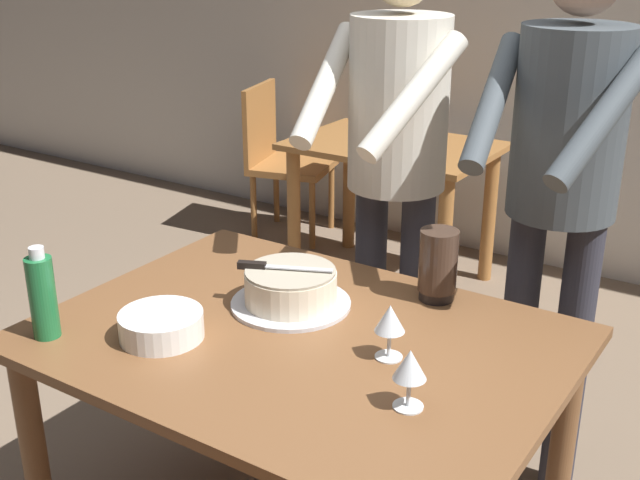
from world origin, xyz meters
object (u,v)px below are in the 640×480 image
wine_glass_near (390,320)px  hurricane_lamp (438,265)px  person_standing_beside (563,174)px  person_cutting_cake (396,150)px  main_dining_table (300,372)px  plate_stack (161,325)px  water_bottle (42,296)px  background_table (393,174)px  cake_on_platter (291,289)px  wine_glass_far (410,367)px  background_chair_1 (281,155)px  cake_knife (265,266)px

wine_glass_near → hurricane_lamp: bearing=97.4°
hurricane_lamp → person_standing_beside: size_ratio=0.12×
person_cutting_cake → person_standing_beside: 0.54m
person_standing_beside → main_dining_table: bearing=-120.0°
plate_stack → water_bottle: bearing=-148.3°
plate_stack → background_table: 2.21m
main_dining_table → person_standing_beside: 0.96m
water_bottle → cake_on_platter: bearing=49.2°
wine_glass_far → background_chair_1: bearing=131.3°
main_dining_table → wine_glass_near: (0.25, 0.02, 0.21)m
cake_on_platter → cake_knife: 0.10m
plate_stack → wine_glass_far: bearing=5.2°
wine_glass_near → hurricane_lamp: size_ratio=0.69×
wine_glass_near → water_bottle: 0.89m
hurricane_lamp → cake_knife: bearing=-142.9°
hurricane_lamp → person_cutting_cake: size_ratio=0.12×
water_bottle → background_table: water_bottle is taller
cake_on_platter → water_bottle: bearing=-130.8°
hurricane_lamp → wine_glass_near: bearing=-82.6°
main_dining_table → hurricane_lamp: (0.20, 0.40, 0.22)m
wine_glass_near → water_bottle: size_ratio=0.58×
hurricane_lamp → background_table: (-0.97, 1.54, -0.28)m
water_bottle → hurricane_lamp: water_bottle is taller
cake_on_platter → plate_stack: size_ratio=1.55×
wine_glass_far → background_table: (-1.16, 2.08, -0.28)m
hurricane_lamp → person_cutting_cake: person_cutting_cake is taller
person_cutting_cake → background_table: 1.48m
water_bottle → person_standing_beside: bearing=48.6°
main_dining_table → hurricane_lamp: 0.50m
main_dining_table → wine_glass_near: wine_glass_near is taller
person_standing_beside → background_table: person_standing_beside is taller
wine_glass_far → person_cutting_cake: 1.02m
cake_on_platter → wine_glass_near: wine_glass_near is taller
main_dining_table → cake_knife: size_ratio=5.31×
wine_glass_far → water_bottle: (-0.94, -0.22, 0.01)m
person_cutting_cake → wine_glass_near: bearing=-62.2°
water_bottle → hurricane_lamp: 1.07m
cake_on_platter → background_table: (-0.65, 1.81, -0.22)m
wine_glass_near → person_cutting_cake: 0.81m
main_dining_table → water_bottle: (-0.55, -0.37, 0.23)m
wine_glass_far → cake_on_platter: bearing=151.8°
main_dining_table → cake_on_platter: cake_on_platter is taller
cake_knife → hurricane_lamp: 0.49m
water_bottle → background_table: size_ratio=0.25×
wine_glass_near → background_table: bearing=118.0°
background_table → person_standing_beside: bearing=-45.1°
person_cutting_cake → background_table: (-0.66, 1.23, -0.50)m
cake_knife → wine_glass_near: 0.45m
main_dining_table → background_chair_1: background_chair_1 is taller
wine_glass_far → background_chair_1: background_chair_1 is taller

